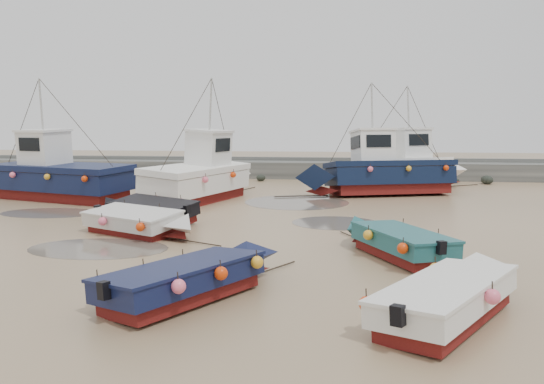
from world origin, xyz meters
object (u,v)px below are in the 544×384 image
at_px(dinghy_3, 455,292).
at_px(dinghy_4, 148,208).
at_px(person, 160,206).
at_px(cabin_boat_3, 409,167).
at_px(dinghy_1, 195,274).
at_px(cabin_boat_1, 203,175).
at_px(dinghy_5, 141,220).
at_px(cabin_boat_2, 380,171).
at_px(cabin_boat_0, 53,174).
at_px(dinghy_2, 395,238).

bearing_deg(dinghy_3, dinghy_4, 168.90).
bearing_deg(person, cabin_boat_3, 173.32).
height_order(dinghy_1, cabin_boat_1, cabin_boat_1).
bearing_deg(cabin_boat_3, dinghy_5, -67.70).
xyz_separation_m(dinghy_4, cabin_boat_2, (9.99, 9.15, 0.80)).
distance_m(cabin_boat_2, cabin_boat_3, 3.38).
distance_m(dinghy_4, cabin_boat_0, 9.08).
bearing_deg(cabin_boat_1, dinghy_4, -79.50).
bearing_deg(dinghy_4, dinghy_1, -124.04).
distance_m(dinghy_1, dinghy_2, 6.64).
distance_m(dinghy_3, dinghy_4, 14.00).
distance_m(dinghy_5, cabin_boat_1, 8.71).
bearing_deg(dinghy_4, dinghy_2, -86.58).
bearing_deg(cabin_boat_3, person, -87.60).
bearing_deg(dinghy_2, cabin_boat_0, 121.65).
bearing_deg(cabin_boat_0, dinghy_4, -109.97).
xyz_separation_m(dinghy_2, cabin_boat_2, (0.63, 13.87, 0.79)).
xyz_separation_m(dinghy_4, cabin_boat_3, (11.94, 11.92, 0.83)).
xyz_separation_m(cabin_boat_0, person, (6.38, -1.73, -1.32)).
distance_m(dinghy_2, dinghy_4, 10.48).
bearing_deg(person, cabin_boat_0, -54.40).
relative_size(dinghy_5, cabin_boat_0, 0.52).
bearing_deg(dinghy_5, cabin_boat_2, 168.03).
distance_m(dinghy_4, cabin_boat_2, 13.58).
bearing_deg(dinghy_4, cabin_boat_1, 22.66).
relative_size(dinghy_2, cabin_boat_3, 0.63).
height_order(dinghy_3, dinghy_5, same).
bearing_deg(cabin_boat_1, dinghy_1, -58.46).
bearing_deg(dinghy_3, dinghy_2, 130.57).
xyz_separation_m(dinghy_3, cabin_boat_0, (-17.19, 15.30, 0.78)).
bearing_deg(cabin_boat_0, cabin_boat_3, -53.92).
height_order(dinghy_4, cabin_boat_3, cabin_boat_3).
xyz_separation_m(dinghy_5, cabin_boat_2, (9.29, 11.86, 0.79)).
relative_size(dinghy_4, cabin_boat_0, 0.53).
bearing_deg(dinghy_2, dinghy_5, 140.34).
relative_size(dinghy_2, cabin_boat_1, 0.55).
relative_size(cabin_boat_2, cabin_boat_3, 1.17).
bearing_deg(dinghy_3, person, 161.78).
height_order(dinghy_5, cabin_boat_0, cabin_boat_0).
xyz_separation_m(dinghy_4, person, (-0.80, 3.79, -0.54)).
relative_size(dinghy_5, person, 2.94).
relative_size(dinghy_1, cabin_boat_2, 0.56).
height_order(dinghy_2, cabin_boat_2, cabin_boat_2).
height_order(dinghy_3, cabin_boat_2, cabin_boat_2).
bearing_deg(dinghy_3, cabin_boat_3, 118.19).
relative_size(cabin_boat_0, cabin_boat_3, 1.26).
bearing_deg(dinghy_4, cabin_boat_3, -14.87).
height_order(dinghy_5, person, dinghy_5).
bearing_deg(dinghy_5, dinghy_1, 56.11).
height_order(dinghy_5, cabin_boat_2, cabin_boat_2).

